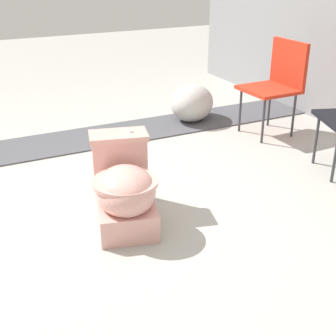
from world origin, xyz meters
name	(u,v)px	position (x,y,z in m)	size (l,w,h in m)	color
ground_plane	(111,208)	(0.00, 0.00, 0.00)	(14.00, 14.00, 0.00)	#A8A59E
gravel_strip	(116,134)	(-1.27, 0.50, 0.01)	(0.56, 8.00, 0.01)	#4C4C51
toilet	(124,189)	(0.19, 0.03, 0.22)	(0.70, 0.51, 0.52)	#E09E93
folding_chair_left	(278,78)	(-0.69, 1.85, 0.51)	(0.45, 0.45, 0.83)	red
boulder_near	(192,103)	(-1.32, 1.33, 0.18)	(0.52, 0.40, 0.35)	#B7B2AD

